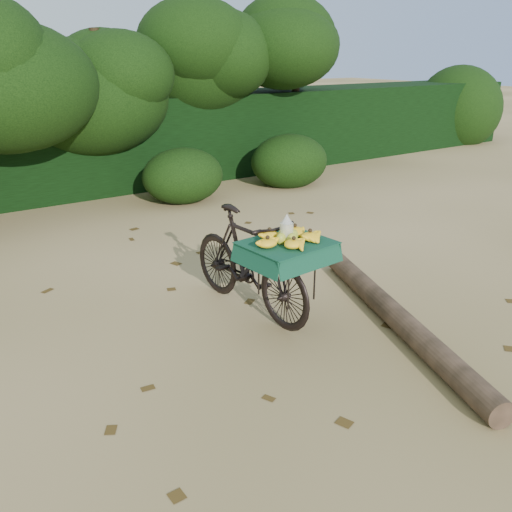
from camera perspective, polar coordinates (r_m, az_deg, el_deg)
ground at (r=6.17m, az=-1.60°, el=-4.96°), size 80.00×80.00×0.00m
vendor_bicycle at (r=5.77m, az=-0.66°, el=-0.54°), size 0.87×1.93×1.14m
fallen_log at (r=5.78m, az=14.56°, el=-6.22°), size 1.39×3.22×0.24m
hedge_backdrop at (r=11.52m, az=-19.22°, el=10.77°), size 26.00×1.80×1.80m
tree_row at (r=10.47m, az=-22.21°, el=15.60°), size 14.50×2.00×4.00m
bush_clumps at (r=9.89m, az=-12.87°, el=7.24°), size 8.80×1.70×0.90m
leaf_litter at (r=6.68m, az=-4.63°, el=-2.91°), size 7.00×7.30×0.01m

